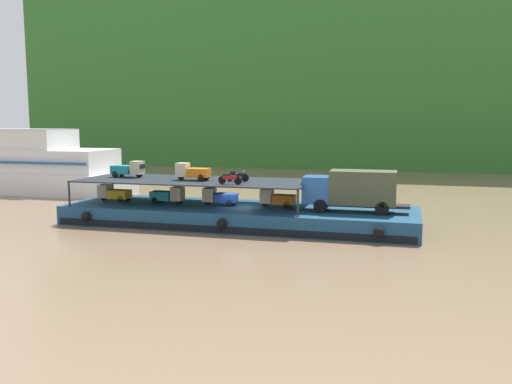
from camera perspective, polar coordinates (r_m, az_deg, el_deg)
ground_plane at (r=43.53m, az=-1.86°, el=-3.46°), size 400.00×400.00×0.00m
hillside_far_bank at (r=112.37m, az=9.08°, el=14.44°), size 116.77×40.84×39.14m
cargo_barge at (r=43.37m, az=-1.87°, el=-2.49°), size 27.86×8.28×1.50m
covered_lorry at (r=41.05m, az=10.03°, el=0.28°), size 7.88×2.38×3.10m
cargo_rack at (r=44.28m, az=-6.58°, el=1.18°), size 18.66×6.88×2.00m
mini_truck_lower_stern at (r=47.48m, az=-14.66°, el=-0.11°), size 2.76×1.24×1.38m
mini_truck_lower_aft at (r=45.30m, az=-9.17°, el=-0.31°), size 2.75×1.22×1.38m
mini_truck_lower_mid at (r=43.81m, az=-3.84°, el=-0.50°), size 2.77×1.26×1.38m
mini_truck_lower_fore at (r=42.90m, az=2.22°, el=-0.66°), size 2.79×1.29×1.38m
mini_truck_upper_stern at (r=47.34m, az=-13.20°, el=2.36°), size 2.75×1.22×1.38m
mini_truck_upper_mid at (r=44.00m, az=-6.68°, el=2.13°), size 2.76×1.24×1.38m
motorcycle_upper_port at (r=41.01m, az=-2.77°, el=1.42°), size 1.90×0.55×0.87m
motorcycle_upper_centre at (r=42.98m, az=-1.98°, el=1.70°), size 1.90×0.55×0.87m
passenger_ferry_upstream at (r=69.92m, az=-23.53°, el=2.59°), size 26.45×7.81×7.30m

